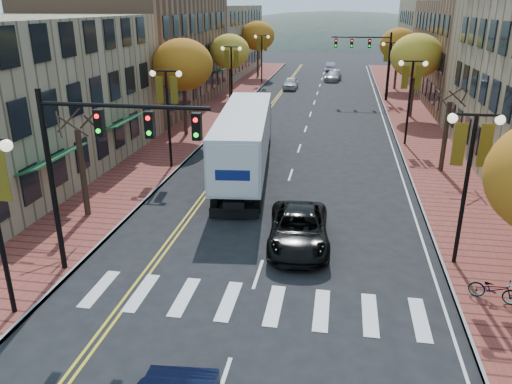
% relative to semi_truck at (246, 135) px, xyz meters
% --- Properties ---
extents(ground, '(200.00, 200.00, 0.00)m').
position_rel_semi_truck_xyz_m(ground, '(2.76, -16.22, -2.33)').
color(ground, black).
rests_on(ground, ground).
extents(sidewalk_left, '(4.00, 85.00, 0.15)m').
position_rel_semi_truck_xyz_m(sidewalk_left, '(-6.24, 16.28, -2.25)').
color(sidewalk_left, brown).
rests_on(sidewalk_left, ground).
extents(sidewalk_right, '(4.00, 85.00, 0.15)m').
position_rel_semi_truck_xyz_m(sidewalk_right, '(11.76, 16.28, -2.25)').
color(sidewalk_right, brown).
rests_on(sidewalk_right, ground).
extents(building_left_mid, '(12.00, 24.00, 11.00)m').
position_rel_semi_truck_xyz_m(building_left_mid, '(-14.24, 19.78, 3.17)').
color(building_left_mid, brown).
rests_on(building_left_mid, ground).
extents(building_left_far, '(12.00, 26.00, 9.50)m').
position_rel_semi_truck_xyz_m(building_left_far, '(-14.24, 44.78, 2.42)').
color(building_left_far, '#9E8966').
rests_on(building_left_far, ground).
extents(building_right_mid, '(15.00, 24.00, 10.00)m').
position_rel_semi_truck_xyz_m(building_right_mid, '(21.26, 25.78, 2.67)').
color(building_right_mid, brown).
rests_on(building_right_mid, ground).
extents(building_right_far, '(15.00, 20.00, 11.00)m').
position_rel_semi_truck_xyz_m(building_right_far, '(21.26, 47.78, 3.17)').
color(building_right_far, '#9E8966').
rests_on(building_right_far, ground).
extents(tree_left_a, '(0.28, 0.28, 4.20)m').
position_rel_semi_truck_xyz_m(tree_left_a, '(-6.24, -8.22, -0.08)').
color(tree_left_a, '#382619').
rests_on(tree_left_a, sidewalk_left).
extents(tree_left_b, '(4.48, 4.48, 7.21)m').
position_rel_semi_truck_xyz_m(tree_left_b, '(-6.24, 7.78, 3.12)').
color(tree_left_b, '#382619').
rests_on(tree_left_b, sidewalk_left).
extents(tree_left_c, '(4.16, 4.16, 6.69)m').
position_rel_semi_truck_xyz_m(tree_left_c, '(-6.24, 23.78, 2.73)').
color(tree_left_c, '#382619').
rests_on(tree_left_c, sidewalk_left).
extents(tree_left_d, '(4.61, 4.61, 7.42)m').
position_rel_semi_truck_xyz_m(tree_left_d, '(-6.24, 41.78, 3.27)').
color(tree_left_d, '#382619').
rests_on(tree_left_d, sidewalk_left).
extents(tree_right_b, '(0.28, 0.28, 4.20)m').
position_rel_semi_truck_xyz_m(tree_right_b, '(11.76, 1.78, -0.08)').
color(tree_right_b, '#382619').
rests_on(tree_right_b, sidewalk_right).
extents(tree_right_c, '(4.48, 4.48, 7.21)m').
position_rel_semi_truck_xyz_m(tree_right_c, '(11.76, 17.78, 3.12)').
color(tree_right_c, '#382619').
rests_on(tree_right_c, sidewalk_right).
extents(tree_right_d, '(4.35, 4.35, 7.00)m').
position_rel_semi_truck_xyz_m(tree_right_d, '(11.76, 33.78, 2.96)').
color(tree_right_d, '#382619').
rests_on(tree_right_d, sidewalk_right).
extents(lamp_left_b, '(1.96, 0.36, 6.05)m').
position_rel_semi_truck_xyz_m(lamp_left_b, '(-4.74, -0.22, 1.97)').
color(lamp_left_b, black).
rests_on(lamp_left_b, ground).
extents(lamp_left_c, '(1.96, 0.36, 6.05)m').
position_rel_semi_truck_xyz_m(lamp_left_c, '(-4.74, 17.78, 1.97)').
color(lamp_left_c, black).
rests_on(lamp_left_c, ground).
extents(lamp_left_d, '(1.96, 0.36, 6.05)m').
position_rel_semi_truck_xyz_m(lamp_left_d, '(-4.74, 35.78, 1.97)').
color(lamp_left_d, black).
rests_on(lamp_left_d, ground).
extents(lamp_right_a, '(1.96, 0.36, 6.05)m').
position_rel_semi_truck_xyz_m(lamp_right_a, '(10.26, -10.22, 1.97)').
color(lamp_right_a, black).
rests_on(lamp_right_a, ground).
extents(lamp_right_b, '(1.96, 0.36, 6.05)m').
position_rel_semi_truck_xyz_m(lamp_right_b, '(10.26, 7.78, 1.97)').
color(lamp_right_b, black).
rests_on(lamp_right_b, ground).
extents(lamp_right_c, '(1.96, 0.36, 6.05)m').
position_rel_semi_truck_xyz_m(lamp_right_c, '(10.26, 25.78, 1.97)').
color(lamp_right_c, black).
rests_on(lamp_right_c, ground).
extents(traffic_mast_near, '(6.10, 0.35, 7.00)m').
position_rel_semi_truck_xyz_m(traffic_mast_near, '(-2.72, -13.22, 2.59)').
color(traffic_mast_near, black).
rests_on(traffic_mast_near, ground).
extents(traffic_mast_far, '(6.10, 0.34, 7.00)m').
position_rel_semi_truck_xyz_m(traffic_mast_far, '(8.23, 25.78, 2.59)').
color(traffic_mast_far, black).
rests_on(traffic_mast_far, ground).
extents(semi_truck, '(4.24, 16.12, 3.98)m').
position_rel_semi_truck_xyz_m(semi_truck, '(0.00, 0.00, 0.00)').
color(semi_truck, black).
rests_on(semi_truck, ground).
extents(black_suv, '(2.90, 5.57, 1.50)m').
position_rel_semi_truck_xyz_m(black_suv, '(4.05, -9.52, -1.58)').
color(black_suv, black).
rests_on(black_suv, ground).
extents(car_far_white, '(1.70, 4.15, 1.41)m').
position_rel_semi_truck_xyz_m(car_far_white, '(-0.62, 32.25, -1.62)').
color(car_far_white, silver).
rests_on(car_far_white, ground).
extents(car_far_silver, '(2.42, 4.77, 1.33)m').
position_rel_semi_truck_xyz_m(car_far_silver, '(4.28, 40.09, -1.66)').
color(car_far_silver, '#9E9DA4').
rests_on(car_far_silver, ground).
extents(car_far_oncoming, '(1.42, 4.02, 1.32)m').
position_rel_semi_truck_xyz_m(car_far_oncoming, '(3.63, 50.96, -1.67)').
color(car_far_oncoming, '#B6B4BD').
rests_on(car_far_oncoming, ground).
extents(bicycle, '(1.72, 1.06, 0.85)m').
position_rel_semi_truck_xyz_m(bicycle, '(11.02, -12.85, -1.75)').
color(bicycle, gray).
rests_on(bicycle, sidewalk_right).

